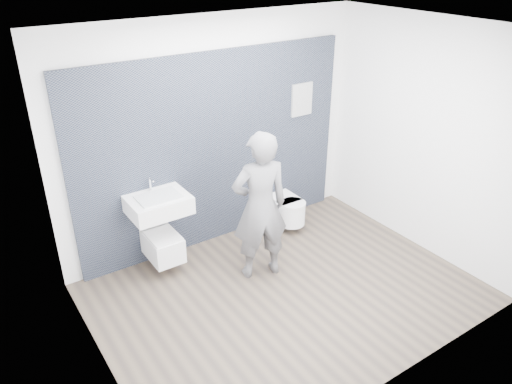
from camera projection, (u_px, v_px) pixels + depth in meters
ground at (286, 293)px, 5.53m from camera, size 4.00×4.00×0.00m
room_shell at (291, 146)px, 4.75m from camera, size 4.00×4.00×4.00m
tile_wall at (220, 235)px, 6.62m from camera, size 3.60×0.06×2.40m
washbasin at (159, 204)px, 5.57m from camera, size 0.67×0.50×0.50m
toilet_square at (163, 244)px, 5.81m from camera, size 0.35×0.51×0.66m
toilet_rounded at (287, 209)px, 6.69m from camera, size 0.35×0.59×0.32m
info_placard at (297, 210)px, 7.22m from camera, size 0.32×0.03×0.43m
visitor at (260, 207)px, 5.48m from camera, size 0.73×0.57×1.75m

